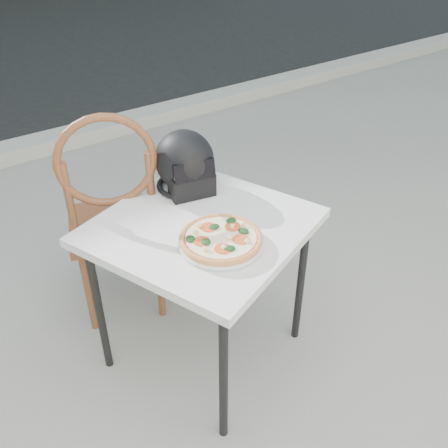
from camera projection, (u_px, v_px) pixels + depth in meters
cafe_table_main at (201, 236)px, 2.05m from camera, size 1.01×1.01×0.74m
plate at (221, 243)px, 1.88m from camera, size 0.39×0.39×0.02m
pizza at (221, 238)px, 1.87m from camera, size 0.36×0.36×0.04m
helmet at (185, 164)px, 2.17m from camera, size 0.31×0.32×0.27m
cafe_chair_main at (113, 208)px, 2.31m from camera, size 0.56×0.56×1.14m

